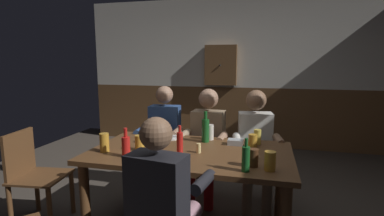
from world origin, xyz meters
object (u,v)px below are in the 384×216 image
at_px(person_0, 163,136).
at_px(pint_glass_0, 104,143).
at_px(pint_glass_8, 270,161).
at_px(pint_glass_2, 257,137).
at_px(pint_glass_7, 151,129).
at_px(pint_glass_4, 150,137).
at_px(pint_glass_1, 210,132).
at_px(pint_glass_3, 253,158).
at_px(chair_empty_near_left, 33,174).
at_px(bottle_1, 180,143).
at_px(person_3, 164,199).
at_px(bottle_3, 205,130).
at_px(dining_table, 190,162).
at_px(table_candle, 199,148).
at_px(bottle_0, 246,158).
at_px(pint_glass_5, 253,141).
at_px(person_2, 256,142).
at_px(condiment_caddy, 236,142).
at_px(plate_0, 170,137).
at_px(bottle_2, 126,146).
at_px(pint_glass_6, 140,143).
at_px(wall_dart_cabinet, 221,65).
at_px(person_1, 206,139).

bearing_deg(person_0, pint_glass_0, 75.21).
xyz_separation_m(pint_glass_0, pint_glass_8, (1.36, -0.10, -0.01)).
height_order(pint_glass_2, pint_glass_7, pint_glass_2).
bearing_deg(pint_glass_4, pint_glass_1, 28.44).
height_order(pint_glass_0, pint_glass_3, pint_glass_0).
height_order(person_0, chair_empty_near_left, person_0).
bearing_deg(bottle_1, person_0, 118.21).
xyz_separation_m(person_3, bottle_3, (0.06, 1.01, 0.22)).
distance_m(dining_table, table_candle, 0.17).
bearing_deg(bottle_0, person_3, -145.33).
bearing_deg(pint_glass_7, dining_table, -37.96).
relative_size(bottle_3, pint_glass_5, 2.62).
xyz_separation_m(bottle_0, pint_glass_8, (0.16, 0.06, -0.03)).
distance_m(person_2, person_3, 1.52).
bearing_deg(pint_glass_4, bottle_1, -34.78).
bearing_deg(condiment_caddy, pint_glass_4, -168.31).
bearing_deg(pint_glass_4, plate_0, 66.23).
height_order(bottle_2, pint_glass_8, bottle_2).
xyz_separation_m(person_0, pint_glass_4, (0.10, -0.60, 0.15)).
bearing_deg(pint_glass_3, person_2, 91.12).
distance_m(condiment_caddy, pint_glass_2, 0.21).
height_order(pint_glass_0, pint_glass_6, pint_glass_0).
bearing_deg(pint_glass_1, plate_0, -176.00).
xyz_separation_m(pint_glass_0, pint_glass_6, (0.27, 0.11, -0.01)).
bearing_deg(bottle_3, condiment_caddy, -5.30).
xyz_separation_m(person_2, pint_glass_2, (0.03, -0.37, 0.16)).
bearing_deg(pint_glass_7, pint_glass_3, -32.28).
bearing_deg(condiment_caddy, chair_empty_near_left, -165.74).
bearing_deg(wall_dart_cabinet, pint_glass_3, -76.68).
distance_m(person_0, pint_glass_5, 1.14).
height_order(pint_glass_2, wall_dart_cabinet, wall_dart_cabinet).
distance_m(chair_empty_near_left, pint_glass_5, 2.07).
xyz_separation_m(plate_0, pint_glass_7, (-0.22, 0.05, 0.06)).
height_order(dining_table, bottle_3, bottle_3).
distance_m(chair_empty_near_left, bottle_3, 1.68).
xyz_separation_m(dining_table, bottle_2, (-0.46, -0.29, 0.19)).
height_order(pint_glass_4, pint_glass_7, same).
relative_size(table_candle, pint_glass_6, 0.60).
bearing_deg(condiment_caddy, pint_glass_1, 155.95).
bearing_deg(person_2, pint_glass_2, 84.96).
bearing_deg(plate_0, bottle_3, -9.40).
xyz_separation_m(table_candle, pint_glass_3, (0.46, -0.22, 0.03)).
bearing_deg(bottle_3, pint_glass_2, 5.38).
xyz_separation_m(person_3, plate_0, (-0.32, 1.08, 0.11)).
distance_m(person_2, plate_0, 0.91).
bearing_deg(person_1, condiment_caddy, 132.07).
xyz_separation_m(dining_table, pint_glass_6, (-0.42, -0.10, 0.17)).
distance_m(condiment_caddy, bottle_3, 0.31).
bearing_deg(pint_glass_2, wall_dart_cabinet, 106.60).
bearing_deg(person_2, pint_glass_6, 31.81).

